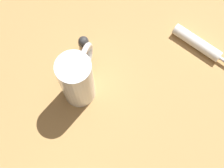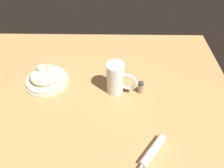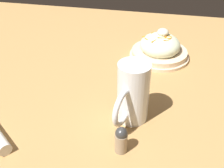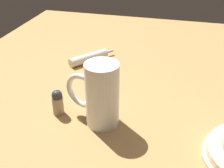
{
  "view_description": "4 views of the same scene",
  "coord_description": "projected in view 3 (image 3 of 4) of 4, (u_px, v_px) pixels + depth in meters",
  "views": [
    {
      "loc": [
        0.17,
        -0.11,
        0.77
      ],
      "look_at": [
        -0.11,
        -0.11,
        0.06
      ],
      "focal_mm": 48.14,
      "sensor_mm": 36.0,
      "label": 1
    },
    {
      "loc": [
        -0.11,
        0.5,
        0.76
      ],
      "look_at": [
        -0.1,
        -0.15,
        0.09
      ],
      "focal_mm": 32.25,
      "sensor_mm": 36.0,
      "label": 2
    },
    {
      "loc": [
        -0.71,
        -0.26,
        0.52
      ],
      "look_at": [
        -0.07,
        -0.13,
        0.08
      ],
      "focal_mm": 44.95,
      "sensor_mm": 36.0,
      "label": 3
    },
    {
      "loc": [
        0.06,
        -0.76,
        0.46
      ],
      "look_at": [
        -0.11,
        -0.1,
        0.06
      ],
      "focal_mm": 45.68,
      "sensor_mm": 36.0,
      "label": 4
    }
  ],
  "objects": [
    {
      "name": "salad_plate",
      "position": [
        160.0,
        49.0,
        1.04
      ],
      "size": [
        0.22,
        0.22,
        0.11
      ],
      "color": "beige",
      "rests_on": "ground_plane"
    },
    {
      "name": "beer_mug",
      "position": [
        132.0,
        97.0,
        0.74
      ],
      "size": [
        0.15,
        0.08,
        0.17
      ],
      "color": "white",
      "rests_on": "ground_plane"
    },
    {
      "name": "salt_shaker",
      "position": [
        121.0,
        140.0,
        0.66
      ],
      "size": [
        0.03,
        0.03,
        0.07
      ],
      "color": "gray",
      "rests_on": "ground_plane"
    },
    {
      "name": "ground_plane",
      "position": [
        77.0,
        86.0,
        0.91
      ],
      "size": [
        1.43,
        1.43,
        0.0
      ],
      "primitive_type": "plane",
      "color": "#B2844C"
    }
  ]
}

